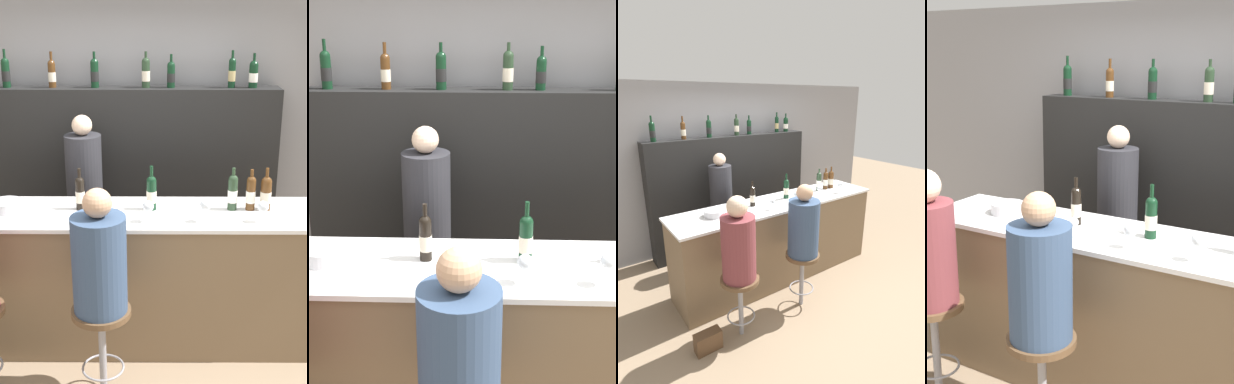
# 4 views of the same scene
# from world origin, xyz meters

# --- Properties ---
(wall_back) EXTENTS (6.40, 0.05, 2.60)m
(wall_back) POSITION_xyz_m (0.00, 1.80, 1.30)
(wall_back) COLOR gray
(wall_back) RESTS_ON ground_plane
(bar_counter) EXTENTS (2.86, 0.67, 1.08)m
(bar_counter) POSITION_xyz_m (0.00, 0.31, 0.54)
(bar_counter) COLOR brown
(bar_counter) RESTS_ON ground_plane
(back_bar_cabinet) EXTENTS (2.68, 0.28, 1.81)m
(back_bar_cabinet) POSITION_xyz_m (0.00, 1.57, 0.91)
(back_bar_cabinet) COLOR black
(back_bar_cabinet) RESTS_ON ground_plane
(wine_bottle_counter_0) EXTENTS (0.07, 0.07, 0.32)m
(wine_bottle_counter_0) POSITION_xyz_m (-0.36, 0.37, 1.21)
(wine_bottle_counter_0) COLOR black
(wine_bottle_counter_0) RESTS_ON bar_counter
(wine_bottle_counter_1) EXTENTS (0.07, 0.07, 0.34)m
(wine_bottle_counter_1) POSITION_xyz_m (0.17, 0.37, 1.22)
(wine_bottle_counter_1) COLOR black
(wine_bottle_counter_1) RESTS_ON bar_counter
(wine_bottle_backbar_0) EXTENTS (0.08, 0.08, 0.34)m
(wine_bottle_backbar_0) POSITION_xyz_m (-1.16, 1.57, 1.95)
(wine_bottle_backbar_0) COLOR black
(wine_bottle_backbar_0) RESTS_ON back_bar_cabinet
(wine_bottle_backbar_1) EXTENTS (0.07, 0.07, 0.32)m
(wine_bottle_backbar_1) POSITION_xyz_m (-0.75, 1.57, 1.94)
(wine_bottle_backbar_1) COLOR #4C2D14
(wine_bottle_backbar_1) RESTS_ON back_bar_cabinet
(wine_bottle_backbar_2) EXTENTS (0.08, 0.08, 0.32)m
(wine_bottle_backbar_2) POSITION_xyz_m (-0.36, 1.57, 1.94)
(wine_bottle_backbar_2) COLOR black
(wine_bottle_backbar_2) RESTS_ON back_bar_cabinet
(wine_bottle_backbar_3) EXTENTS (0.08, 0.08, 0.32)m
(wine_bottle_backbar_3) POSITION_xyz_m (0.11, 1.57, 1.95)
(wine_bottle_backbar_3) COLOR #233823
(wine_bottle_backbar_3) RESTS_ON back_bar_cabinet
(wine_glass_0) EXTENTS (0.06, 0.06, 0.13)m
(wine_glass_0) POSITION_xyz_m (-0.23, 0.13, 1.18)
(wine_glass_0) COLOR silver
(wine_glass_0) RESTS_ON bar_counter
(wine_glass_1) EXTENTS (0.08, 0.08, 0.16)m
(wine_glass_1) POSITION_xyz_m (0.15, 0.13, 1.20)
(wine_glass_1) COLOR silver
(wine_glass_1) RESTS_ON bar_counter
(wine_glass_2) EXTENTS (0.08, 0.08, 0.17)m
(wine_glass_2) POSITION_xyz_m (0.55, 0.13, 1.21)
(wine_glass_2) COLOR silver
(wine_glass_2) RESTS_ON bar_counter
(metal_bowl) EXTENTS (0.23, 0.23, 0.08)m
(metal_bowl) POSITION_xyz_m (-0.90, 0.34, 1.12)
(metal_bowl) COLOR #B7B7BC
(metal_bowl) RESTS_ON bar_counter
(bar_stool_left) EXTENTS (0.39, 0.39, 0.67)m
(bar_stool_left) POSITION_xyz_m (-0.97, -0.35, 0.53)
(bar_stool_left) COLOR gray
(bar_stool_left) RESTS_ON ground_plane
(guest_seated_left) EXTENTS (0.33, 0.33, 0.85)m
(guest_seated_left) POSITION_xyz_m (-0.97, -0.35, 1.04)
(guest_seated_left) COLOR brown
(guest_seated_left) RESTS_ON bar_stool_left
(bar_stool_right) EXTENTS (0.39, 0.39, 0.67)m
(bar_stool_right) POSITION_xyz_m (-0.15, -0.35, 0.53)
(bar_stool_right) COLOR gray
(bar_stool_right) RESTS_ON ground_plane
(guest_seated_right) EXTENTS (0.35, 0.35, 0.82)m
(guest_seated_right) POSITION_xyz_m (-0.15, -0.35, 1.02)
(guest_seated_right) COLOR #334766
(guest_seated_right) RESTS_ON bar_stool_right
(bartender) EXTENTS (0.32, 0.32, 1.65)m
(bartender) POSITION_xyz_m (-0.43, 1.12, 0.77)
(bartender) COLOR #28282D
(bartender) RESTS_ON ground_plane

